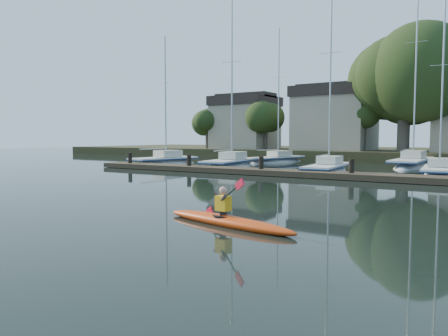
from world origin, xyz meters
The scene contains 10 objects.
ground centered at (0.00, 0.00, 0.00)m, with size 160.00×160.00×0.00m, color black.
kayak centered at (3.98, -1.33, 0.18)m, with size 4.79×1.54×1.52m.
dock centered at (0.00, 14.00, 0.20)m, with size 34.00×2.00×1.80m.
sailboat_0 centered at (-15.24, 18.52, -0.21)m, with size 3.36×8.32×12.83m.
sailboat_1 centered at (-8.31, 18.71, -0.20)m, with size 3.51×9.30×14.85m.
sailboat_2 centered at (0.26, 17.79, -0.18)m, with size 2.75×8.74×14.24m.
sailboat_3 centered at (7.14, 18.94, -0.18)m, with size 2.62×7.70×12.19m.
sailboat_5 centered at (-8.06, 26.84, -0.18)m, with size 3.68×8.78×14.15m.
sailboat_6 centered at (4.13, 27.54, -0.21)m, with size 2.37×11.15×17.72m.
shore centered at (1.61, 40.29, 3.23)m, with size 90.00×25.25×12.75m.
Camera 1 is at (10.51, -11.65, 2.50)m, focal length 35.00 mm.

